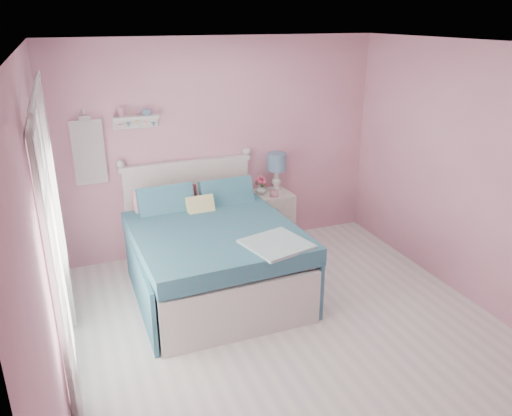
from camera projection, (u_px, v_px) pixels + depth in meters
floor at (298, 340)px, 4.63m from camera, size 4.50×4.50×0.00m
room_shell at (304, 177)px, 4.05m from camera, size 4.50×4.50×4.50m
bed at (212, 254)px, 5.38m from camera, size 1.68×2.08×1.19m
nightstand at (270, 219)px, 6.40m from camera, size 0.50×0.49×0.72m
table_lamp at (277, 165)px, 6.26m from camera, size 0.24×0.24×0.48m
vase at (261, 189)px, 6.21m from camera, size 0.17×0.17×0.14m
teacup at (274, 193)px, 6.14m from camera, size 0.12×0.12×0.08m
roses at (261, 181)px, 6.16m from camera, size 0.14×0.11×0.12m
wall_shelf at (135, 119)px, 5.56m from camera, size 0.50×0.15×0.25m
hanging_dress at (89, 152)px, 5.49m from camera, size 0.34×0.03×0.72m
french_door at (54, 252)px, 3.92m from camera, size 0.04×1.32×2.16m
curtain_near at (61, 283)px, 3.25m from camera, size 0.04×0.40×2.32m
curtain_far at (57, 207)px, 4.54m from camera, size 0.04×0.40×2.32m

